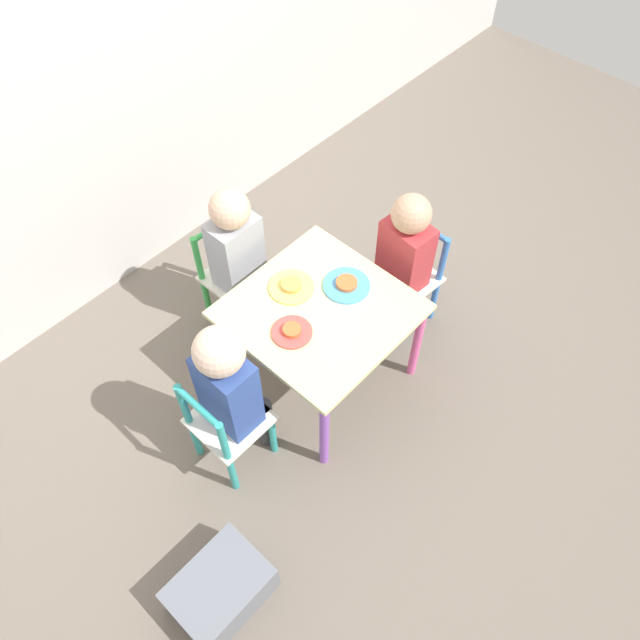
{
  "coord_description": "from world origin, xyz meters",
  "views": [
    {
      "loc": [
        -1.06,
        -0.98,
        2.34
      ],
      "look_at": [
        0.0,
        0.0,
        0.4
      ],
      "focal_mm": 35.0,
      "sensor_mm": 36.0,
      "label": 1
    }
  ],
  "objects_px": {
    "child_back": "(238,252)",
    "plate_left": "(292,332)",
    "chair_teal": "(226,425)",
    "storage_bin": "(221,589)",
    "chair_green": "(234,277)",
    "child_right": "(402,255)",
    "kids_table": "(320,319)",
    "plate_back": "(291,286)",
    "chair_blue": "(407,277)",
    "plate_right": "(347,285)",
    "child_left": "(231,385)"
  },
  "relations": [
    {
      "from": "child_back",
      "to": "plate_left",
      "type": "height_order",
      "value": "child_back"
    },
    {
      "from": "chair_teal",
      "to": "storage_bin",
      "type": "xyz_separation_m",
      "value": [
        -0.39,
        -0.37,
        -0.17
      ]
    },
    {
      "from": "chair_green",
      "to": "child_right",
      "type": "bearing_deg",
      "value": -51.22
    },
    {
      "from": "kids_table",
      "to": "plate_back",
      "type": "relative_size",
      "value": 3.59
    },
    {
      "from": "chair_teal",
      "to": "child_right",
      "type": "xyz_separation_m",
      "value": [
        0.97,
        -0.04,
        0.19
      ]
    },
    {
      "from": "kids_table",
      "to": "chair_teal",
      "type": "height_order",
      "value": "chair_teal"
    },
    {
      "from": "chair_green",
      "to": "plate_left",
      "type": "distance_m",
      "value": 0.58
    },
    {
      "from": "child_back",
      "to": "plate_back",
      "type": "bearing_deg",
      "value": -89.78
    },
    {
      "from": "chair_blue",
      "to": "plate_right",
      "type": "relative_size",
      "value": 2.79
    },
    {
      "from": "chair_blue",
      "to": "child_back",
      "type": "xyz_separation_m",
      "value": [
        -0.52,
        0.5,
        0.2
      ]
    },
    {
      "from": "child_right",
      "to": "plate_right",
      "type": "height_order",
      "value": "child_right"
    },
    {
      "from": "chair_blue",
      "to": "kids_table",
      "type": "bearing_deg",
      "value": -90.0
    },
    {
      "from": "chair_blue",
      "to": "chair_teal",
      "type": "xyz_separation_m",
      "value": [
        -1.03,
        0.05,
        0.0
      ]
    },
    {
      "from": "chair_teal",
      "to": "child_left",
      "type": "xyz_separation_m",
      "value": [
        0.06,
        -0.0,
        0.22
      ]
    },
    {
      "from": "child_back",
      "to": "plate_left",
      "type": "bearing_deg",
      "value": -108.51
    },
    {
      "from": "chair_green",
      "to": "storage_bin",
      "type": "bearing_deg",
      "value": -135.81
    },
    {
      "from": "child_right",
      "to": "storage_bin",
      "type": "bearing_deg",
      "value": -70.89
    },
    {
      "from": "chair_teal",
      "to": "chair_blue",
      "type": "bearing_deg",
      "value": -92.74
    },
    {
      "from": "plate_right",
      "to": "storage_bin",
      "type": "height_order",
      "value": "plate_right"
    },
    {
      "from": "plate_left",
      "to": "chair_green",
      "type": "bearing_deg",
      "value": 73.97
    },
    {
      "from": "kids_table",
      "to": "child_back",
      "type": "xyz_separation_m",
      "value": [
        -0.0,
        0.45,
        0.05
      ]
    },
    {
      "from": "chair_teal",
      "to": "child_left",
      "type": "relative_size",
      "value": 0.66
    },
    {
      "from": "plate_left",
      "to": "plate_back",
      "type": "xyz_separation_m",
      "value": [
        0.15,
        0.15,
        0.0
      ]
    },
    {
      "from": "chair_blue",
      "to": "child_left",
      "type": "distance_m",
      "value": 0.99
    },
    {
      "from": "child_right",
      "to": "storage_bin",
      "type": "relative_size",
      "value": 2.27
    },
    {
      "from": "kids_table",
      "to": "plate_left",
      "type": "xyz_separation_m",
      "value": [
        -0.15,
        0.0,
        0.07
      ]
    },
    {
      "from": "chair_teal",
      "to": "child_left",
      "type": "bearing_deg",
      "value": -90.0
    },
    {
      "from": "child_right",
      "to": "plate_left",
      "type": "xyz_separation_m",
      "value": [
        -0.6,
        0.04,
        0.04
      ]
    },
    {
      "from": "child_back",
      "to": "chair_blue",
      "type": "bearing_deg",
      "value": -44.8
    },
    {
      "from": "child_left",
      "to": "plate_back",
      "type": "distance_m",
      "value": 0.48
    },
    {
      "from": "plate_right",
      "to": "storage_bin",
      "type": "xyz_separation_m",
      "value": [
        -1.05,
        -0.37,
        -0.39
      ]
    },
    {
      "from": "child_left",
      "to": "child_back",
      "type": "height_order",
      "value": "child_left"
    },
    {
      "from": "child_left",
      "to": "plate_right",
      "type": "height_order",
      "value": "child_left"
    },
    {
      "from": "kids_table",
      "to": "child_right",
      "type": "xyz_separation_m",
      "value": [
        0.45,
        -0.04,
        0.04
      ]
    },
    {
      "from": "plate_left",
      "to": "storage_bin",
      "type": "distance_m",
      "value": 0.92
    },
    {
      "from": "child_right",
      "to": "chair_green",
      "type": "bearing_deg",
      "value": -135.25
    },
    {
      "from": "child_left",
      "to": "plate_right",
      "type": "bearing_deg",
      "value": -89.99
    },
    {
      "from": "chair_teal",
      "to": "plate_right",
      "type": "bearing_deg",
      "value": -89.99
    },
    {
      "from": "kids_table",
      "to": "plate_left",
      "type": "relative_size",
      "value": 4.16
    },
    {
      "from": "child_left",
      "to": "plate_left",
      "type": "distance_m",
      "value": 0.3
    },
    {
      "from": "plate_right",
      "to": "plate_left",
      "type": "xyz_separation_m",
      "value": [
        -0.3,
        0.0,
        -0.0
      ]
    },
    {
      "from": "child_left",
      "to": "plate_back",
      "type": "xyz_separation_m",
      "value": [
        0.46,
        0.15,
        0.0
      ]
    },
    {
      "from": "child_right",
      "to": "child_back",
      "type": "height_order",
      "value": "child_back"
    },
    {
      "from": "chair_teal",
      "to": "plate_back",
      "type": "distance_m",
      "value": 0.58
    },
    {
      "from": "kids_table",
      "to": "chair_teal",
      "type": "relative_size",
      "value": 1.22
    },
    {
      "from": "plate_right",
      "to": "chair_blue",
      "type": "bearing_deg",
      "value": -7.83
    },
    {
      "from": "child_back",
      "to": "plate_left",
      "type": "relative_size",
      "value": 5.03
    },
    {
      "from": "chair_blue",
      "to": "child_right",
      "type": "height_order",
      "value": "child_right"
    },
    {
      "from": "chair_blue",
      "to": "chair_green",
      "type": "bearing_deg",
      "value": -132.01
    },
    {
      "from": "child_back",
      "to": "chair_teal",
      "type": "bearing_deg",
      "value": -138.81
    }
  ]
}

